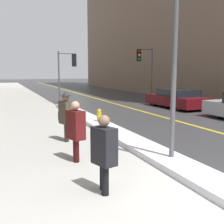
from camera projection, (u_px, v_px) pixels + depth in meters
The scene contains 12 objects.
ground_plane at pixel (217, 199), 5.00m from camera, with size 160.00×160.00×0.00m, color #38383A.
sidewalk_slab at pixel (25, 107), 18.02m from camera, with size 4.00×80.00×0.01m.
road_centre_stripe at pixel (111, 103), 20.25m from camera, with size 0.16×80.00×0.00m.
snow_bank_curb at pixel (105, 127), 10.91m from camera, with size 0.89×15.27×0.17m.
lamp_post at pixel (175, 52), 6.54m from camera, with size 0.28×0.28×4.48m.
traffic_light_near at pixel (68, 66), 19.87m from camera, with size 1.31×0.32×3.64m.
traffic_light_far at pixel (144, 62), 21.13m from camera, with size 1.31×0.32×4.04m.
pedestrian_in_glasses at pixel (104, 150), 5.14m from camera, with size 0.40×0.54×1.48m.
pedestrian_nearside at pixel (76, 128), 7.00m from camera, with size 0.42×0.56×1.53m.
pedestrian_in_fedora at pixel (66, 114), 9.02m from camera, with size 0.42×0.73×1.62m.
parked_car_maroon at pixel (177, 99), 17.42m from camera, with size 2.01×4.41×1.15m.
fire_hydrant at pixel (99, 117), 11.74m from camera, with size 0.20×0.20×0.70m.
Camera 1 is at (-3.51, -3.68, 2.26)m, focal length 45.00 mm.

